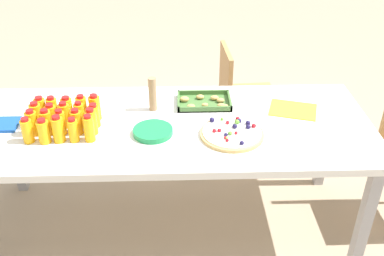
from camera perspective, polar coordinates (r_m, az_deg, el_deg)
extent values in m
plane|color=tan|center=(2.85, -2.63, -12.02)|extent=(12.00, 12.00, 0.00)
cube|color=white|center=(2.42, -3.04, 0.21)|extent=(2.21, 0.90, 0.04)
cube|color=#99999E|center=(2.54, 21.41, -10.86)|extent=(0.06, 0.06, 0.69)
cube|color=#99999E|center=(3.12, -21.96, -2.28)|extent=(0.06, 0.06, 0.69)
cube|color=#99999E|center=(3.08, 16.77, -1.71)|extent=(0.06, 0.06, 0.69)
cube|color=#B7844C|center=(3.29, 7.42, 3.91)|extent=(0.43, 0.43, 0.04)
cube|color=#B7844C|center=(3.17, 4.37, 6.82)|extent=(0.06, 0.38, 0.38)
cylinder|color=silver|center=(3.58, 9.13, 1.73)|extent=(0.02, 0.02, 0.41)
cylinder|color=silver|center=(3.32, 10.40, -1.02)|extent=(0.02, 0.02, 0.41)
cylinder|color=silver|center=(3.52, 4.07, 1.49)|extent=(0.02, 0.02, 0.41)
cylinder|color=silver|center=(3.25, 4.95, -1.33)|extent=(0.02, 0.02, 0.41)
cylinder|color=silver|center=(3.07, 22.36, -6.16)|extent=(0.02, 0.02, 0.41)
cylinder|color=#FAAE14|center=(2.37, -20.45, -0.40)|extent=(0.06, 0.06, 0.12)
cylinder|color=red|center=(2.33, -20.76, 1.04)|extent=(0.04, 0.04, 0.02)
cylinder|color=#F8AF14|center=(2.34, -18.57, -0.51)|extent=(0.06, 0.06, 0.12)
cylinder|color=red|center=(2.30, -18.86, 0.91)|extent=(0.04, 0.04, 0.02)
cylinder|color=#FAAD14|center=(2.32, -16.87, -0.24)|extent=(0.06, 0.06, 0.13)
cylinder|color=red|center=(2.28, -17.15, 1.32)|extent=(0.04, 0.04, 0.02)
cylinder|color=#FAAD14|center=(2.31, -15.04, -0.36)|extent=(0.05, 0.05, 0.12)
cylinder|color=red|center=(2.27, -15.26, 1.06)|extent=(0.03, 0.03, 0.02)
cylinder|color=#F8AF14|center=(2.29, -13.12, -0.16)|extent=(0.05, 0.05, 0.13)
cylinder|color=red|center=(2.25, -13.35, 1.46)|extent=(0.04, 0.04, 0.02)
cylinder|color=#F9AF14|center=(2.42, -19.90, 0.54)|extent=(0.06, 0.06, 0.13)
cylinder|color=red|center=(2.39, -20.21, 2.02)|extent=(0.04, 0.04, 0.02)
cylinder|color=#F9AC14|center=(2.40, -18.25, 0.59)|extent=(0.06, 0.06, 0.13)
cylinder|color=red|center=(2.37, -18.54, 2.09)|extent=(0.04, 0.04, 0.02)
cylinder|color=#F9AE14|center=(2.38, -16.57, 0.59)|extent=(0.05, 0.05, 0.12)
cylinder|color=red|center=(2.35, -16.83, 2.06)|extent=(0.03, 0.03, 0.02)
cylinder|color=#FAAB14|center=(2.36, -14.66, 0.67)|extent=(0.06, 0.06, 0.13)
cylinder|color=red|center=(2.33, -14.89, 2.16)|extent=(0.04, 0.04, 0.02)
cylinder|color=#FAAB14|center=(2.34, -12.84, 0.71)|extent=(0.06, 0.06, 0.13)
cylinder|color=red|center=(2.31, -13.06, 2.27)|extent=(0.04, 0.04, 0.02)
cylinder|color=#FAAC14|center=(2.48, -19.42, 1.45)|extent=(0.06, 0.06, 0.13)
cylinder|color=red|center=(2.44, -19.73, 2.95)|extent=(0.04, 0.04, 0.02)
cylinder|color=#F9AE14|center=(2.47, -17.69, 1.42)|extent=(0.06, 0.06, 0.12)
cylinder|color=red|center=(2.44, -17.94, 2.77)|extent=(0.04, 0.04, 0.02)
cylinder|color=#F8AB14|center=(2.44, -16.10, 1.53)|extent=(0.06, 0.06, 0.13)
cylinder|color=red|center=(2.41, -16.35, 3.02)|extent=(0.04, 0.04, 0.02)
cylinder|color=#FAAF14|center=(2.42, -14.28, 1.58)|extent=(0.05, 0.05, 0.13)
cylinder|color=red|center=(2.39, -14.50, 3.09)|extent=(0.03, 0.03, 0.02)
cylinder|color=#FAAF14|center=(2.41, -12.50, 1.47)|extent=(0.06, 0.06, 0.12)
cylinder|color=red|center=(2.38, -12.68, 2.86)|extent=(0.04, 0.04, 0.02)
cylinder|color=#FAAD14|center=(2.54, -18.91, 2.25)|extent=(0.06, 0.06, 0.12)
cylinder|color=red|center=(2.51, -19.18, 3.63)|extent=(0.04, 0.04, 0.02)
cylinder|color=#F8AB14|center=(2.52, -17.52, 2.27)|extent=(0.06, 0.06, 0.13)
cylinder|color=red|center=(2.49, -17.78, 3.69)|extent=(0.04, 0.04, 0.02)
cylinder|color=#F8AD14|center=(2.50, -15.78, 2.30)|extent=(0.06, 0.06, 0.12)
cylinder|color=red|center=(2.47, -16.01, 3.71)|extent=(0.04, 0.04, 0.02)
cylinder|color=#F8AF14|center=(2.49, -14.02, 2.47)|extent=(0.06, 0.06, 0.13)
cylinder|color=red|center=(2.46, -14.23, 3.93)|extent=(0.04, 0.04, 0.02)
cylinder|color=#F9AB14|center=(2.47, -12.39, 2.52)|extent=(0.06, 0.06, 0.13)
cylinder|color=red|center=(2.44, -12.59, 4.03)|extent=(0.04, 0.04, 0.02)
cylinder|color=tan|center=(2.30, 5.15, -0.78)|extent=(0.33, 0.33, 0.02)
cylinder|color=white|center=(2.30, 5.17, -0.53)|extent=(0.31, 0.31, 0.01)
sphere|color=red|center=(2.34, 7.97, 0.30)|extent=(0.02, 0.02, 0.02)
sphere|color=#66B238|center=(2.39, 3.90, 1.15)|extent=(0.02, 0.02, 0.02)
sphere|color=#1E1947|center=(2.37, 2.59, 1.06)|extent=(0.03, 0.03, 0.03)
sphere|color=#1E1947|center=(2.26, 4.37, -0.86)|extent=(0.02, 0.02, 0.02)
sphere|color=#1E1947|center=(2.33, 7.25, 0.15)|extent=(0.02, 0.02, 0.02)
sphere|color=red|center=(2.23, 4.37, -1.27)|extent=(0.02, 0.02, 0.02)
sphere|color=red|center=(2.36, 4.61, 0.71)|extent=(0.02, 0.02, 0.02)
sphere|color=#1E1947|center=(2.36, 7.23, 0.64)|extent=(0.03, 0.03, 0.03)
sphere|color=red|center=(2.21, 4.57, -1.59)|extent=(0.02, 0.02, 0.02)
sphere|color=#1E1947|center=(2.32, 5.53, 0.22)|extent=(0.03, 0.03, 0.03)
sphere|color=red|center=(2.40, 5.91, 1.21)|extent=(0.02, 0.02, 0.02)
sphere|color=red|center=(2.28, 5.71, -0.63)|extent=(0.02, 0.02, 0.02)
sphere|color=red|center=(2.28, 2.91, -0.35)|extent=(0.02, 0.02, 0.02)
sphere|color=#66B238|center=(2.36, 5.83, 0.78)|extent=(0.03, 0.03, 0.03)
sphere|color=#66B238|center=(2.23, 4.46, -1.30)|extent=(0.02, 0.02, 0.02)
sphere|color=red|center=(2.29, 3.55, -0.30)|extent=(0.02, 0.02, 0.02)
sphere|color=#1E1947|center=(2.37, 6.08, 0.91)|extent=(0.03, 0.03, 0.03)
sphere|color=#1E1947|center=(2.20, 6.44, -1.92)|extent=(0.02, 0.02, 0.02)
sphere|color=#66B238|center=(2.27, 4.93, -0.69)|extent=(0.02, 0.02, 0.02)
cube|color=#477238|center=(2.60, 1.56, 3.25)|extent=(0.31, 0.22, 0.01)
cube|color=#477238|center=(2.50, 1.69, 2.40)|extent=(0.31, 0.01, 0.03)
cube|color=#477238|center=(2.68, 1.45, 4.54)|extent=(0.31, 0.01, 0.03)
cube|color=#477238|center=(2.59, -1.75, 3.46)|extent=(0.01, 0.22, 0.03)
cube|color=#477238|center=(2.60, 4.86, 3.54)|extent=(0.01, 0.22, 0.03)
ellipsoid|color=tan|center=(2.63, 1.05, 4.03)|extent=(0.05, 0.03, 0.03)
ellipsoid|color=tan|center=(2.60, -1.04, 3.73)|extent=(0.04, 0.03, 0.02)
ellipsoid|color=tan|center=(2.60, -0.99, 3.74)|extent=(0.05, 0.04, 0.03)
ellipsoid|color=tan|center=(2.54, 4.26, 2.85)|extent=(0.04, 0.03, 0.02)
ellipsoid|color=tan|center=(2.52, -0.12, 2.78)|extent=(0.05, 0.03, 0.03)
ellipsoid|color=tan|center=(2.54, 3.76, 2.91)|extent=(0.05, 0.03, 0.03)
ellipsoid|color=tan|center=(2.59, 3.69, 3.58)|extent=(0.05, 0.03, 0.03)
ellipsoid|color=tan|center=(2.62, 2.93, 3.91)|extent=(0.05, 0.03, 0.03)
ellipsoid|color=tan|center=(2.55, 1.68, 3.00)|extent=(0.04, 0.03, 0.02)
cylinder|color=#1E8C4C|center=(2.32, -5.04, -0.71)|extent=(0.21, 0.21, 0.00)
cylinder|color=#1E8C4C|center=(2.32, -5.05, -0.60)|extent=(0.21, 0.21, 0.00)
cylinder|color=#1E8C4C|center=(2.31, -5.05, -0.50)|extent=(0.21, 0.21, 0.00)
cylinder|color=#1E8C4C|center=(2.31, -5.06, -0.39)|extent=(0.21, 0.21, 0.00)
cylinder|color=#1E8C4C|center=(2.31, -5.07, -0.29)|extent=(0.21, 0.21, 0.00)
cylinder|color=#1E8C4C|center=(2.31, -5.07, -0.18)|extent=(0.21, 0.21, 0.00)
cube|color=#194CA5|center=(2.59, -23.00, 0.47)|extent=(0.15, 0.15, 0.02)
cylinder|color=#9E7A56|center=(2.50, -5.11, 4.36)|extent=(0.04, 0.04, 0.20)
cube|color=yellow|center=(2.59, 12.89, 2.32)|extent=(0.31, 0.27, 0.01)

